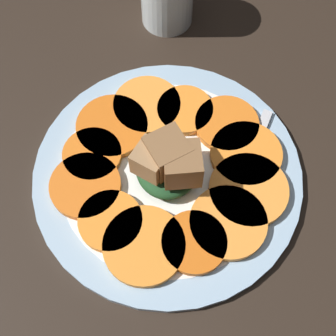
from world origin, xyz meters
The scene contains 16 objects.
table_slab centered at (0.00, 0.00, 1.00)cm, with size 120.00×120.00×2.00cm, color black.
plate centered at (0.00, 0.00, 2.52)cm, with size 29.67×29.67×1.05cm.
carrot_slice_0 centered at (7.81, -2.06, 3.53)cm, with size 6.53×6.53×0.86cm, color orange.
carrot_slice_1 centered at (8.51, 2.38, 3.53)cm, with size 7.89×7.89×0.86cm, color orange.
carrot_slice_2 centered at (5.63, 6.32, 3.53)cm, with size 8.22×8.22×0.86cm, color orange.
carrot_slice_3 centered at (1.97, 8.34, 3.53)cm, with size 6.57×6.57×0.86cm, color orange.
carrot_slice_4 centered at (-1.82, 8.82, 3.53)cm, with size 7.68×7.68×0.86cm, color orange.
carrot_slice_5 centered at (-5.82, 5.92, 3.53)cm, with size 6.71×6.71×0.86cm, color orange.
carrot_slice_6 centered at (-8.45, 2.38, 3.53)cm, with size 8.44×8.44×0.86cm, color orange.
carrot_slice_7 centered at (-8.14, -2.69, 3.53)cm, with size 6.70×6.70×0.86cm, color orange.
carrot_slice_8 centered at (-6.01, -6.27, 3.53)cm, with size 8.09×8.09×0.86cm, color orange.
carrot_slice_9 centered at (-2.35, -8.66, 3.53)cm, with size 8.53×8.53×0.86cm, color orange.
carrot_slice_10 centered at (2.02, -8.72, 3.53)cm, with size 8.01×8.01×0.86cm, color orange.
carrot_slice_11 centered at (5.90, -6.82, 3.53)cm, with size 7.35×7.35×0.86cm, color orange.
center_pile centered at (-0.38, -0.13, 5.99)cm, with size 7.64×7.41×6.39cm.
fork centered at (-1.73, -7.62, 3.30)cm, with size 18.75×9.48×0.40cm.
Camera 1 is at (-22.35, 0.06, 49.29)cm, focal length 50.00 mm.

